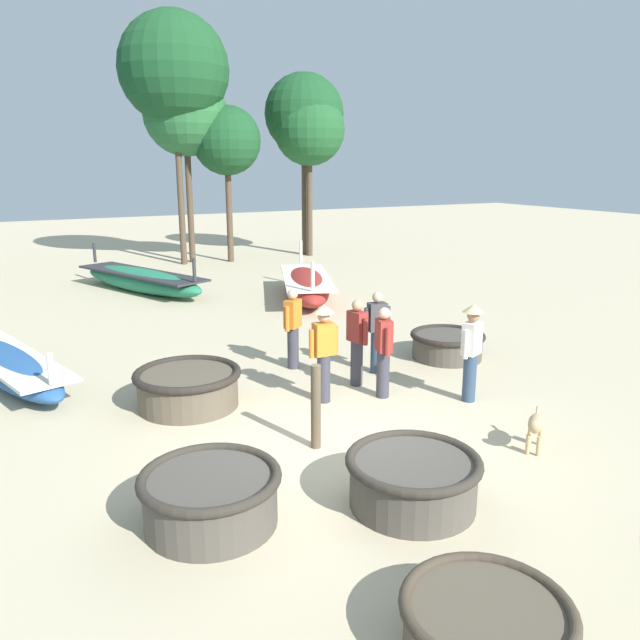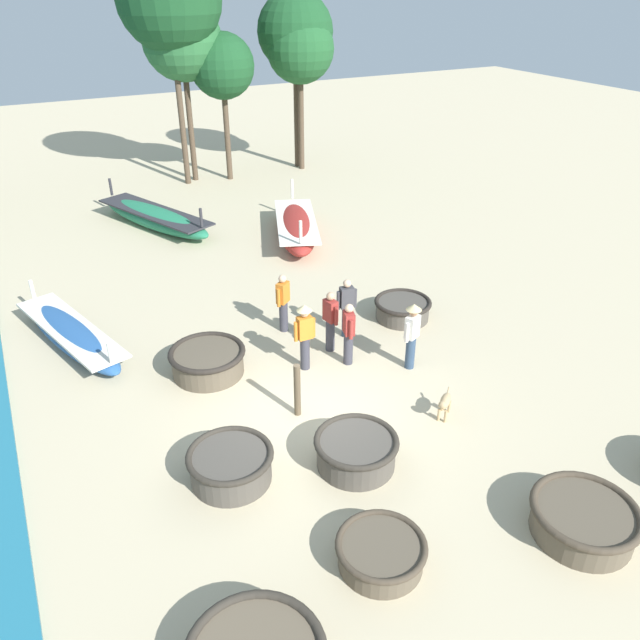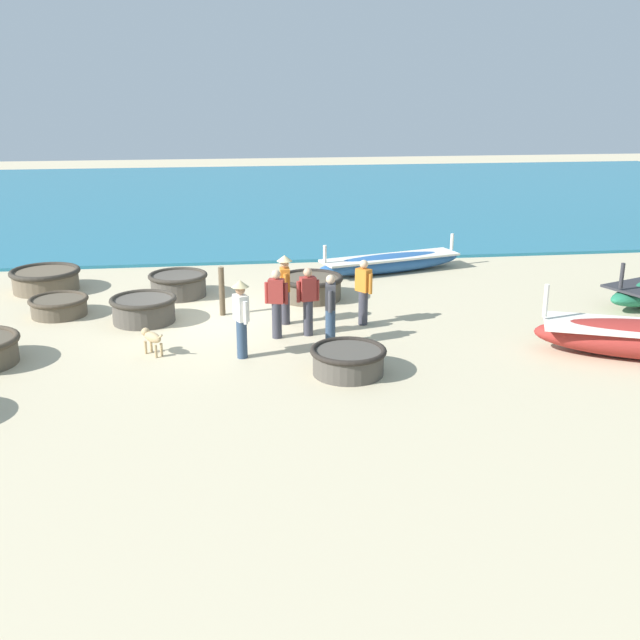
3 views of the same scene
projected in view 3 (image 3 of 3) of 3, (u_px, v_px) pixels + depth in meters
The scene contains 17 objects.
ground_plane at pixel (214, 318), 18.29m from camera, with size 80.00×80.00×0.00m, color #C6B793.
sea at pixel (297, 197), 37.23m from camera, with size 28.00×52.00×0.10m, color teal.
coracle_tilted at pixel (144, 308), 17.89m from camera, with size 1.59×1.59×0.62m.
coracle_weathered at pixel (46, 279), 20.56m from camera, with size 1.89×1.89×0.61m.
coracle_center at pixel (310, 286), 19.79m from camera, with size 1.75×1.75×0.63m.
coracle_nearest at pixel (59, 306), 18.40m from camera, with size 1.44×1.44×0.46m.
coracle_beside_post at pixel (178, 284), 20.06m from camera, with size 1.58×1.58×0.62m.
coracle_far_right at pixel (348, 360), 14.70m from camera, with size 1.51×1.51×0.54m.
long_boat_blue_hull at pixel (390, 263), 22.59m from camera, with size 2.21×4.78×1.01m.
fisherman_hauling at pixel (330, 308), 16.20m from camera, with size 0.52×0.27×1.57m.
fisherman_with_hat at pixel (277, 302), 16.62m from camera, with size 0.30×0.51×1.57m.
fisherman_crouching at pixel (241, 314), 15.36m from camera, with size 0.49×0.36×1.67m.
fisherman_by_coracle at pixel (308, 300), 16.79m from camera, with size 0.28×0.52×1.57m.
fisherman_standing_left at pixel (285, 285), 17.55m from camera, with size 0.53×0.36×1.67m.
fisherman_standing_right at pixel (363, 290), 17.54m from camera, with size 0.45×0.38×1.57m.
dog at pixel (152, 338), 15.72m from camera, with size 0.56×0.49×0.55m.
mooring_post_inland at pixel (222, 291), 18.33m from camera, with size 0.14×0.14×1.22m, color brown.
Camera 3 is at (17.64, 0.32, 5.50)m, focal length 42.00 mm.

